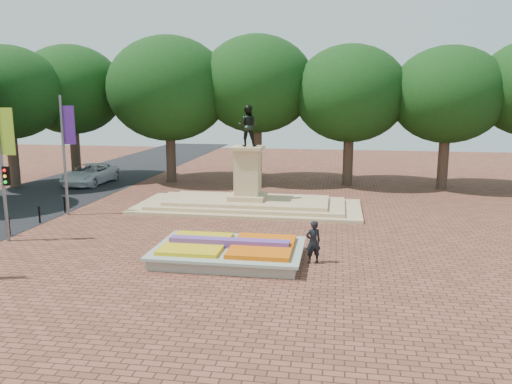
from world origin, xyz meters
TOP-DOWN VIEW (x-y plane):
  - ground at (0.00, 0.00)m, footprint 90.00×90.00m
  - asphalt_street at (-15.00, 5.00)m, footprint 9.00×90.00m
  - flower_bed at (1.03, -2.00)m, footprint 6.30×4.30m
  - monument at (0.00, 8.00)m, footprint 14.00×6.00m
  - tree_row_back at (2.33, 18.00)m, footprint 44.80×8.80m
  - van at (-14.09, 14.74)m, footprint 2.84×5.88m
  - pedestrian at (4.58, -1.88)m, footprint 0.79×0.67m

SIDE VIEW (x-z plane):
  - ground at x=0.00m, z-range 0.00..0.00m
  - asphalt_street at x=-15.00m, z-range 0.00..0.02m
  - flower_bed at x=1.03m, z-range -0.08..0.83m
  - van at x=-14.09m, z-range 0.00..1.61m
  - monument at x=0.00m, z-range -2.32..4.09m
  - pedestrian at x=4.58m, z-range 0.00..1.83m
  - tree_row_back at x=2.33m, z-range 1.46..11.89m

